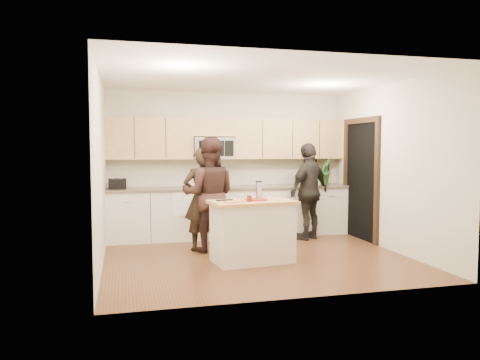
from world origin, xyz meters
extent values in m
plane|color=brown|center=(0.00, 0.00, 0.00)|extent=(4.50, 4.50, 0.00)
cube|color=beige|center=(0.00, 2.00, 1.35)|extent=(4.50, 0.02, 2.70)
cube|color=beige|center=(0.00, -2.00, 1.35)|extent=(4.50, 0.02, 2.70)
cube|color=beige|center=(-2.25, 0.00, 1.35)|extent=(0.02, 4.00, 2.70)
cube|color=beige|center=(2.25, 0.00, 1.35)|extent=(0.02, 4.00, 2.70)
cube|color=white|center=(0.00, 0.00, 2.70)|extent=(4.50, 4.00, 0.02)
cube|color=beige|center=(0.00, 1.69, 0.45)|extent=(4.50, 0.62, 0.90)
cube|color=#7C6653|center=(0.00, 1.68, 0.92)|extent=(4.50, 0.66, 0.04)
cube|color=tan|center=(-1.48, 1.83, 1.83)|extent=(1.55, 0.33, 0.75)
cube|color=tan|center=(1.17, 1.83, 1.83)|extent=(2.17, 0.33, 0.75)
cube|color=tan|center=(-0.31, 1.83, 2.04)|extent=(0.78, 0.33, 0.33)
cube|color=silver|center=(-0.31, 1.80, 1.65)|extent=(0.76, 0.40, 0.40)
cube|color=black|center=(-0.39, 1.60, 1.65)|extent=(0.47, 0.01, 0.29)
cube|color=black|center=(-0.06, 1.60, 1.65)|extent=(0.17, 0.01, 0.29)
cube|color=black|center=(2.24, 0.90, 1.05)|extent=(0.02, 1.05, 2.10)
cube|color=black|center=(2.22, 0.33, 1.05)|extent=(0.06, 0.10, 2.10)
cube|color=black|center=(2.22, 1.48, 1.05)|extent=(0.06, 0.10, 2.10)
cube|color=black|center=(2.22, 0.90, 2.15)|extent=(0.06, 1.25, 0.10)
cube|color=black|center=(1.95, 1.99, 1.28)|extent=(0.30, 0.03, 0.38)
cube|color=tan|center=(1.95, 1.97, 1.28)|extent=(0.24, 0.00, 0.32)
cube|color=white|center=(-0.95, 1.38, 0.70)|extent=(0.34, 0.01, 0.48)
cube|color=white|center=(-0.95, 1.67, 0.94)|extent=(0.34, 0.60, 0.01)
cube|color=beige|center=(-0.14, -0.28, 0.42)|extent=(1.17, 0.78, 0.85)
cube|color=#B8834C|center=(-0.14, -0.28, 0.88)|extent=(1.28, 0.84, 0.05)
cylinder|color=maroon|center=(-0.07, -0.25, 0.91)|extent=(0.34, 0.34, 0.02)
cube|color=silver|center=(-0.02, -0.20, 1.04)|extent=(0.07, 0.06, 0.24)
cube|color=black|center=(-0.02, -0.20, 1.17)|extent=(0.09, 0.06, 0.02)
cylinder|color=maroon|center=(-0.22, -0.41, 0.94)|extent=(0.07, 0.07, 0.09)
cube|color=#B8834C|center=(-0.45, -0.46, 0.91)|extent=(0.26, 0.23, 0.02)
cube|color=black|center=(-0.57, -0.36, 0.93)|extent=(0.24, 0.06, 0.02)
cube|color=silver|center=(-0.40, -0.52, 0.92)|extent=(0.18, 0.04, 0.01)
cube|color=black|center=(-2.05, 1.67, 1.03)|extent=(0.30, 0.24, 0.18)
cube|color=silver|center=(-2.12, 1.67, 1.12)|extent=(0.03, 0.17, 0.00)
cube|color=silver|center=(-1.98, 1.67, 1.12)|extent=(0.03, 0.17, 0.00)
cylinder|color=black|center=(1.56, 1.67, 1.11)|extent=(0.08, 0.08, 0.34)
cylinder|color=#322209|center=(1.63, 1.82, 1.10)|extent=(0.07, 0.07, 0.32)
cylinder|color=#A3A481|center=(1.76, 1.70, 1.11)|extent=(0.06, 0.06, 0.34)
cylinder|color=black|center=(1.92, 1.73, 1.15)|extent=(0.08, 0.08, 0.41)
cylinder|color=#322209|center=(1.84, 1.73, 1.10)|extent=(0.08, 0.08, 0.31)
cylinder|color=black|center=(1.61, 1.51, 1.12)|extent=(0.08, 0.08, 0.36)
imported|color=#2E6E2C|center=(1.88, 1.72, 1.21)|extent=(0.38, 0.39, 0.55)
imported|color=black|center=(-0.72, 0.66, 0.84)|extent=(0.62, 0.41, 1.67)
imported|color=black|center=(-0.62, 0.58, 0.91)|extent=(1.02, 0.87, 1.83)
imported|color=black|center=(1.31, 1.11, 0.87)|extent=(1.09, 0.91, 1.75)
camera|label=1|loc=(-1.94, -6.76, 1.67)|focal=35.00mm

